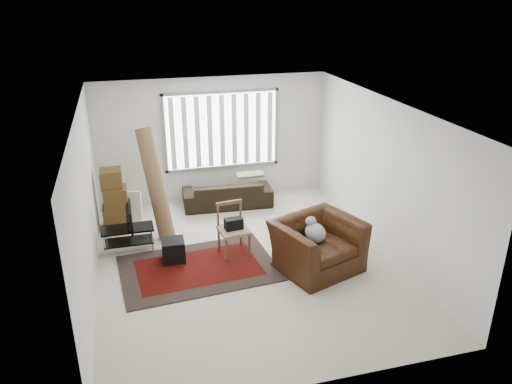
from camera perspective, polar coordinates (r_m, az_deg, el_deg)
room at (r=8.47m, az=-1.76°, el=4.09°), size 6.00×6.02×2.71m
persian_rug at (r=8.60m, az=-6.59°, el=-8.63°), size 2.70×1.91×0.02m
tv_stand at (r=9.23m, az=-14.41°, el=-4.67°), size 0.91×0.41×0.45m
tv at (r=9.09m, az=-14.61°, el=-2.78°), size 0.10×0.73×0.42m
subwoofer at (r=8.78m, az=-9.43°, el=-6.57°), size 0.40×0.40×0.38m
moving_boxes at (r=10.08m, az=-15.84°, el=-0.99°), size 0.49×0.45×1.20m
white_flatpack at (r=10.15m, az=-14.51°, el=-1.92°), size 0.59×0.30×0.72m
rolled_rug at (r=9.46m, az=-11.44°, el=1.01°), size 0.67×0.93×2.08m
sofa at (r=10.77m, az=-3.29°, el=0.26°), size 1.95×0.94×0.73m
side_chair at (r=8.77m, az=-2.61°, el=-4.06°), size 0.56×0.56×0.94m
armchair at (r=8.39m, az=7.03°, el=-5.66°), size 1.64×1.53×0.99m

